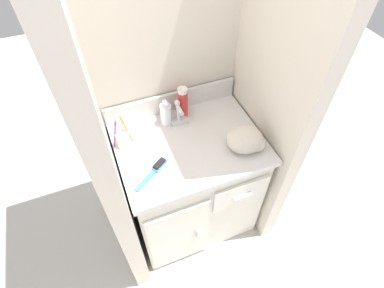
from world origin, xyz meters
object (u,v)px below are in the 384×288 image
at_px(hairbrush, 155,170).
at_px(hand_towel, 247,140).
at_px(soap_dispenser, 166,114).
at_px(toothbrush_cup, 123,138).
at_px(shaving_cream_can, 183,103).

distance_m(hairbrush, hand_towel, 0.46).
bearing_deg(soap_dispenser, hand_towel, -44.03).
distance_m(toothbrush_cup, shaving_cream_can, 0.36).
bearing_deg(hairbrush, toothbrush_cup, 79.64).
bearing_deg(shaving_cream_can, toothbrush_cup, -165.82).
distance_m(soap_dispenser, shaving_cream_can, 0.11).
relative_size(soap_dispenser, shaving_cream_can, 0.85).
bearing_deg(shaving_cream_can, hairbrush, -129.88).
height_order(soap_dispenser, hairbrush, soap_dispenser).
bearing_deg(toothbrush_cup, hand_towel, -22.97).
bearing_deg(shaving_cream_can, soap_dispenser, -167.19).
bearing_deg(hairbrush, soap_dispenser, 27.38).
bearing_deg(shaving_cream_can, hand_towel, -57.11).
bearing_deg(hand_towel, shaving_cream_can, 122.89).
relative_size(toothbrush_cup, hairbrush, 1.07).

